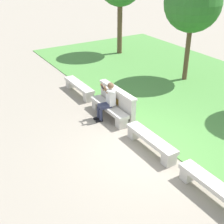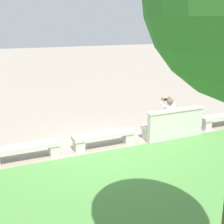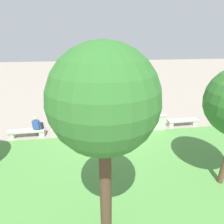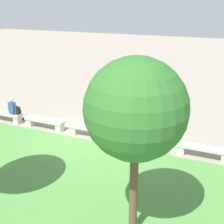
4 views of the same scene
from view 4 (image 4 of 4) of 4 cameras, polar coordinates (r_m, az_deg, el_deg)
ground_plane at (r=13.67m, az=-3.95°, el=-4.49°), size 80.00×80.00×0.00m
grass_strip at (r=10.46m, az=-15.32°, el=-13.41°), size 23.51×8.00×0.03m
bench_main at (r=12.28m, az=16.30°, el=-6.72°), size 1.99×0.40×0.45m
bench_near at (r=12.71m, az=5.63°, el=-5.02°), size 1.99×0.40×0.45m
bench_mid at (r=13.55m, az=-3.98°, el=-3.33°), size 1.99×0.40×0.45m
bench_far at (r=14.73m, az=-12.24°, el=-1.80°), size 1.99×0.40×0.45m
bench_end at (r=16.17m, az=-19.14°, el=-0.49°), size 1.99×0.40×0.45m
backrest_wall_with_plaque at (r=12.32m, az=5.17°, el=-4.73°), size 2.07×0.24×1.01m
person_photographer at (r=12.61m, az=5.63°, el=-3.06°), size 0.50×0.75×1.32m
person_distant at (r=15.71m, az=-17.49°, el=0.54°), size 0.48×0.69×1.26m
backpack at (r=15.59m, az=-16.99°, el=0.26°), size 0.28×0.24×0.43m
tree_behind_wall at (r=6.97m, az=4.37°, el=0.42°), size 2.38×2.38×4.53m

